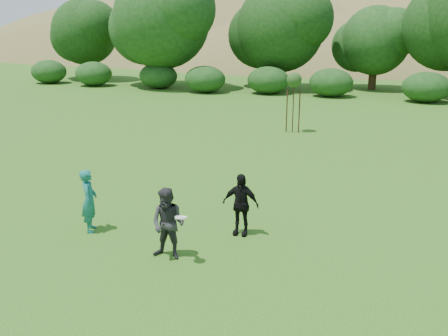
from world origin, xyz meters
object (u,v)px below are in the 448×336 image
(player_grey, at_px, (168,224))
(sapling, at_px, (294,82))
(player_black, at_px, (240,204))
(player_teal, at_px, (89,201))

(player_grey, bearing_deg, sapling, 91.05)
(player_grey, xyz_separation_m, player_black, (1.15, 1.75, -0.03))
(player_teal, distance_m, player_black, 3.79)
(player_teal, relative_size, player_black, 1.02)
(player_teal, height_order, sapling, sapling)
(player_teal, height_order, player_grey, player_grey)
(player_black, height_order, sapling, sapling)
(player_black, bearing_deg, sapling, 95.27)
(player_teal, xyz_separation_m, player_black, (3.66, 0.97, -0.02))
(player_black, bearing_deg, player_teal, -164.52)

